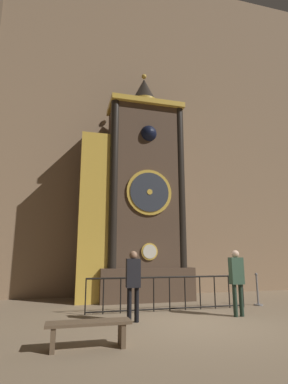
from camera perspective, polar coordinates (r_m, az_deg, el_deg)
The scene contains 8 objects.
ground_plane at distance 7.58m, azimuth 10.50°, elevation -23.57°, with size 28.00×28.00×0.00m, color #847056.
cathedral_back_wall at distance 13.89m, azimuth -0.86°, elevation 13.72°, with size 24.00×0.32×15.14m.
clock_tower at distance 11.22m, azimuth -1.69°, elevation -1.08°, with size 4.07×1.76×8.88m.
railing_fence at distance 9.10m, azimuth 4.90°, elevation -18.36°, with size 4.80×0.05×0.95m.
visitor_near at distance 7.55m, azimuth -2.08°, elevation -16.21°, with size 0.35×0.24×1.65m.
visitor_far at distance 8.58m, azimuth 17.22°, elevation -15.05°, with size 0.35×0.24×1.68m.
stanchion_post at distance 10.67m, azimuth 20.84°, elevation -17.82°, with size 0.28×0.28×0.99m.
visitor_bench at distance 5.73m, azimuth -10.51°, elevation -24.22°, with size 1.45×0.40×0.44m.
Camera 1 is at (-3.09, -6.74, 1.57)m, focal length 28.00 mm.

